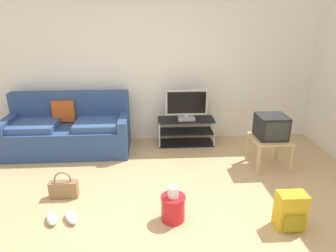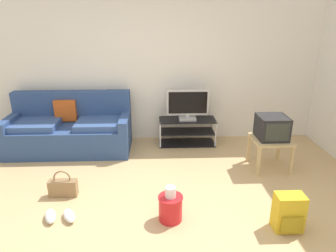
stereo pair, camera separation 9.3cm
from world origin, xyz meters
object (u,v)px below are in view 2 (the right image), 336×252
object	(u,v)px
couch	(70,130)
backpack	(289,213)
side_table	(270,143)
handbag	(63,187)
flat_tv	(188,105)
crt_tv	(272,127)
tv_stand	(187,131)
cleaning_bucket	(170,206)
sneakers_pair	(60,216)

from	to	relation	value
couch	backpack	size ratio (longest dim) A/B	4.85
side_table	handbag	distance (m)	2.95
flat_tv	crt_tv	bearing A→B (deg)	-39.75
flat_tv	crt_tv	xyz separation A→B (m)	(1.13, -0.94, -0.08)
crt_tv	backpack	size ratio (longest dim) A/B	1.02
tv_stand	cleaning_bucket	bearing A→B (deg)	-100.41
sneakers_pair	crt_tv	bearing A→B (deg)	22.59
cleaning_bucket	handbag	bearing A→B (deg)	158.00
flat_tv	side_table	size ratio (longest dim) A/B	1.34
handbag	sneakers_pair	xyz separation A→B (m)	(0.09, -0.49, -0.08)
flat_tv	handbag	distance (m)	2.44
flat_tv	handbag	size ratio (longest dim) A/B	2.03
handbag	cleaning_bucket	distance (m)	1.44
side_table	sneakers_pair	world-z (taller)	side_table
couch	sneakers_pair	xyz separation A→B (m)	(0.36, -1.96, -0.30)
handbag	crt_tv	bearing A→B (deg)	13.12
flat_tv	sneakers_pair	size ratio (longest dim) A/B	1.69
cleaning_bucket	flat_tv	bearing A→B (deg)	79.49
couch	sneakers_pair	size ratio (longest dim) A/B	4.70
side_table	cleaning_bucket	bearing A→B (deg)	-142.13
tv_stand	side_table	xyz separation A→B (m)	(1.13, -0.98, 0.17)
crt_tv	cleaning_bucket	world-z (taller)	crt_tv
couch	cleaning_bucket	distance (m)	2.57
tv_stand	crt_tv	bearing A→B (deg)	-40.42
cleaning_bucket	sneakers_pair	xyz separation A→B (m)	(-1.24, 0.05, -0.13)
flat_tv	side_table	bearing A→B (deg)	-40.23
flat_tv	sneakers_pair	distance (m)	2.75
flat_tv	backpack	bearing A→B (deg)	-70.36
flat_tv	handbag	xyz separation A→B (m)	(-1.73, -1.61, -0.60)
tv_stand	cleaning_bucket	size ratio (longest dim) A/B	2.37
crt_tv	cleaning_bucket	bearing A→B (deg)	-141.76
handbag	cleaning_bucket	size ratio (longest dim) A/B	0.85
tv_stand	flat_tv	bearing A→B (deg)	-90.00
backpack	cleaning_bucket	size ratio (longest dim) A/B	0.99
tv_stand	crt_tv	world-z (taller)	crt_tv
flat_tv	cleaning_bucket	bearing A→B (deg)	-100.51
crt_tv	handbag	size ratio (longest dim) A/B	1.19
backpack	side_table	bearing A→B (deg)	78.97
cleaning_bucket	crt_tv	bearing A→B (deg)	38.24
crt_tv	flat_tv	bearing A→B (deg)	140.25
crt_tv	sneakers_pair	bearing A→B (deg)	-157.41
tv_stand	side_table	distance (m)	1.51
crt_tv	sneakers_pair	world-z (taller)	crt_tv
tv_stand	sneakers_pair	world-z (taller)	tv_stand
tv_stand	handbag	bearing A→B (deg)	-136.72
couch	handbag	distance (m)	1.51
flat_tv	backpack	distance (m)	2.56
side_table	cleaning_bucket	size ratio (longest dim) A/B	1.29
flat_tv	sneakers_pair	xyz separation A→B (m)	(-1.64, -2.10, -0.68)
crt_tv	couch	bearing A→B (deg)	165.63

